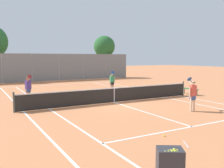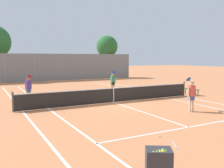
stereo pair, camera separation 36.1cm
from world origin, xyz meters
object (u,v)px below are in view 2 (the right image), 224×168
at_px(loose_tennis_ball_1, 111,85).
at_px(loose_tennis_ball_2, 172,96).
at_px(player_near_side, 191,94).
at_px(player_far_right, 113,81).
at_px(courtside_bench, 190,89).
at_px(loose_tennis_ball_3, 105,93).
at_px(tennis_net, 114,94).
at_px(loose_tennis_ball_5, 160,136).
at_px(player_far_left, 28,87).
at_px(loose_tennis_ball_0, 190,108).
at_px(ball_cart, 159,163).
at_px(tree_behind_right, 107,47).
at_px(loose_tennis_ball_4, 89,106).

height_order(loose_tennis_ball_1, loose_tennis_ball_2, same).
bearing_deg(player_near_side, player_far_right, 90.79).
bearing_deg(courtside_bench, loose_tennis_ball_3, 143.24).
height_order(tennis_net, player_near_side, player_near_side).
xyz_separation_m(loose_tennis_ball_3, loose_tennis_ball_5, (-3.32, -10.92, 0.00)).
distance_m(player_far_left, loose_tennis_ball_0, 10.11).
bearing_deg(loose_tennis_ball_5, loose_tennis_ball_0, 34.03).
bearing_deg(loose_tennis_ball_5, ball_cart, -129.39).
bearing_deg(ball_cart, player_near_side, 39.56).
distance_m(ball_cart, loose_tennis_ball_0, 9.17).
distance_m(player_near_side, loose_tennis_ball_3, 8.44).
xyz_separation_m(loose_tennis_ball_1, loose_tennis_ball_5, (-6.18, -15.28, 0.00)).
bearing_deg(courtside_bench, player_far_left, 165.63).
bearing_deg(ball_cart, player_far_left, 92.56).
xyz_separation_m(loose_tennis_ball_1, loose_tennis_ball_2, (0.55, -8.39, 0.00)).
distance_m(player_near_side, loose_tennis_ball_0, 1.26).
relative_size(player_far_left, loose_tennis_ball_2, 26.88).
relative_size(player_far_left, tree_behind_right, 0.30).
bearing_deg(ball_cart, player_far_right, 65.42).
height_order(loose_tennis_ball_5, courtside_bench, courtside_bench).
xyz_separation_m(ball_cart, loose_tennis_ball_3, (5.54, 13.62, -0.50)).
bearing_deg(player_far_right, loose_tennis_ball_1, 63.44).
relative_size(loose_tennis_ball_2, loose_tennis_ball_5, 1.00).
bearing_deg(player_far_right, loose_tennis_ball_4, -131.41).
bearing_deg(loose_tennis_ball_0, player_far_right, 95.31).
xyz_separation_m(loose_tennis_ball_5, tree_behind_right, (10.72, 24.98, 4.25)).
height_order(player_far_left, tree_behind_right, tree_behind_right).
bearing_deg(ball_cart, loose_tennis_ball_4, 76.21).
xyz_separation_m(loose_tennis_ball_0, loose_tennis_ball_3, (-1.44, 7.70, 0.00)).
height_order(tennis_net, player_far_left, player_far_left).
bearing_deg(tennis_net, ball_cart, -113.12).
xyz_separation_m(loose_tennis_ball_2, loose_tennis_ball_4, (-6.72, -0.47, 0.00)).
bearing_deg(player_near_side, tennis_net, 118.29).
bearing_deg(player_near_side, loose_tennis_ball_5, -148.34).
distance_m(player_near_side, courtside_bench, 6.28).
relative_size(player_far_right, loose_tennis_ball_1, 26.88).
relative_size(loose_tennis_ball_3, courtside_bench, 0.04).
relative_size(player_far_right, loose_tennis_ball_2, 26.88).
height_order(loose_tennis_ball_0, loose_tennis_ball_2, same).
xyz_separation_m(player_near_side, tree_behind_right, (6.57, 22.42, 3.36)).
xyz_separation_m(ball_cart, loose_tennis_ball_2, (8.96, 9.60, -0.50)).
xyz_separation_m(player_near_side, player_far_right, (-0.12, 8.42, 0.00)).
distance_m(tennis_net, loose_tennis_ball_4, 1.94).
bearing_deg(ball_cart, loose_tennis_ball_1, 64.94).
bearing_deg(loose_tennis_ball_0, player_near_side, -132.86).
xyz_separation_m(ball_cart, player_near_side, (6.38, 5.27, 0.40)).
bearing_deg(player_far_left, tree_behind_right, 48.19).
distance_m(player_far_right, tree_behind_right, 15.87).
xyz_separation_m(tennis_net, player_far_left, (-4.64, 3.05, 0.42)).
height_order(loose_tennis_ball_1, courtside_bench, courtside_bench).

